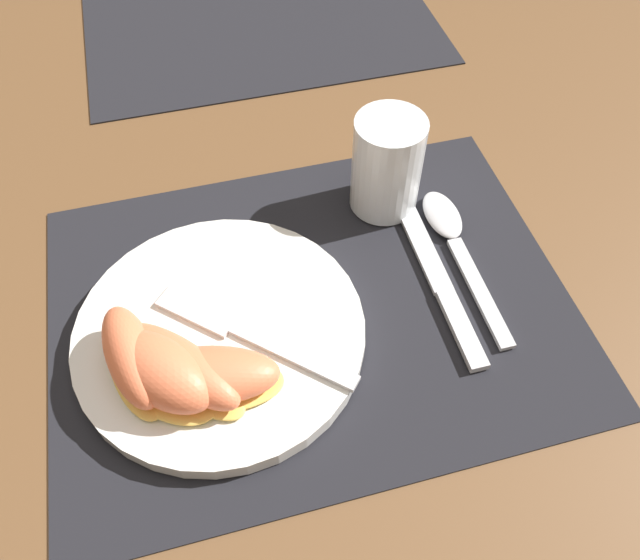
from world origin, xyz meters
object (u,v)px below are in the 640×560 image
Objects in this scene: citrus_wedge_3 at (205,377)px; citrus_wedge_0 at (133,358)px; fork at (241,330)px; citrus_wedge_2 at (180,367)px; plate at (220,333)px; knife at (438,279)px; spoon at (452,234)px; juice_glass at (386,170)px; citrus_wedge_1 at (162,373)px.

citrus_wedge_0 is at bearing 151.61° from citrus_wedge_3.
fork is 1.24× the size of citrus_wedge_2.
citrus_wedge_0 is (-0.07, -0.02, 0.03)m from plate.
citrus_wedge_3 is (0.02, -0.01, -0.00)m from citrus_wedge_2.
knife is 0.06m from spoon.
fork is 1.16× the size of citrus_wedge_3.
plate is at bearing -177.34° from knife.
citrus_wedge_3 is at bearing -108.90° from plate.
spoon is at bearing 16.53° from fork.
juice_glass is 0.27m from citrus_wedge_2.
citrus_wedge_3 is at bearing -156.83° from spoon.
plate reaches higher than spoon.
citrus_wedge_2 is at bearing -144.50° from juice_glass.
citrus_wedge_2 reaches higher than fork.
knife is 0.23m from citrus_wedge_3.
plate is at bearing -147.34° from juice_glass.
citrus_wedge_3 is (-0.20, -0.17, -0.01)m from juice_glass.
spoon is 1.76× the size of citrus_wedge_0.
citrus_wedge_2 is (-0.22, -0.16, -0.01)m from juice_glass.
plate is at bearing 47.61° from citrus_wedge_2.
spoon is at bearing -51.79° from juice_glass.
citrus_wedge_3 is at bearing -36.13° from citrus_wedge_2.
citrus_wedge_1 is 0.01m from citrus_wedge_2.
citrus_wedge_2 is at bearing -149.68° from fork.
juice_glass reaches higher than plate.
knife is at bearing 11.65° from citrus_wedge_1.
plate is at bearing -166.44° from spoon.
citrus_wedge_3 is at bearing -28.39° from citrus_wedge_0.
juice_glass is 0.29m from citrus_wedge_0.
juice_glass is at bearing 36.99° from fork.
juice_glass reaches higher than knife.
citrus_wedge_0 is at bearing 156.10° from citrus_wedge_2.
plate is 2.31× the size of citrus_wedge_0.
citrus_wedge_1 is 0.03m from citrus_wedge_3.
juice_glass is 0.09m from spoon.
citrus_wedge_3 reaches higher than fork.
spoon is at bearing 23.17° from citrus_wedge_3.
juice_glass reaches higher than citrus_wedge_2.
juice_glass is 0.77× the size of citrus_wedge_3.
juice_glass is at bearing 39.97° from citrus_wedge_3.
plate is 2.03× the size of citrus_wedge_2.
citrus_wedge_2 is at bearing 16.31° from citrus_wedge_1.
plate is 0.22m from juice_glass.
knife is 1.81× the size of citrus_wedge_1.
plate is 1.90× the size of citrus_wedge_3.
citrus_wedge_3 reaches higher than spoon.
citrus_wedge_0 is at bearing -169.91° from fork.
citrus_wedge_2 is (-0.04, -0.04, 0.02)m from plate.
citrus_wedge_0 reaches higher than plate.
citrus_wedge_3 is (-0.02, -0.05, 0.02)m from plate.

